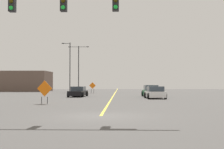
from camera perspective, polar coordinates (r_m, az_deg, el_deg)
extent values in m
plane|color=#4C4947|center=(15.56, -2.16, -7.94)|extent=(136.79, 136.79, 0.00)
cube|color=yellow|center=(53.46, 0.64, -3.47)|extent=(0.16, 75.99, 0.01)
cube|color=black|center=(17.01, -18.55, 13.02)|extent=(0.34, 0.32, 1.05)
sphere|color=#3C3106|center=(16.86, -18.76, 13.16)|extent=(0.22, 0.22, 0.22)
sphere|color=green|center=(16.78, -18.77, 12.00)|extent=(0.22, 0.22, 0.22)
cube|color=black|center=(16.29, -9.24, 13.62)|extent=(0.34, 0.32, 1.05)
sphere|color=#3C3106|center=(16.13, -9.35, 13.77)|extent=(0.22, 0.22, 0.22)
sphere|color=green|center=(16.04, -9.36, 12.57)|extent=(0.22, 0.22, 0.22)
cube|color=black|center=(16.02, 0.70, 13.87)|extent=(0.34, 0.32, 1.05)
sphere|color=#3C3106|center=(15.85, 0.69, 14.03)|extent=(0.22, 0.22, 0.22)
sphere|color=green|center=(15.76, 0.69, 12.81)|extent=(0.22, 0.22, 0.22)
cylinder|color=black|center=(59.35, -6.42, 1.09)|extent=(0.16, 0.16, 9.04)
cylinder|color=black|center=(59.85, -7.26, 5.27)|extent=(1.81, 0.08, 0.08)
cube|color=#262628|center=(60.00, -8.12, 5.25)|extent=(0.44, 0.24, 0.14)
cylinder|color=black|center=(59.60, -5.54, 5.29)|extent=(1.81, 0.08, 0.08)
cube|color=#262628|center=(59.49, -4.67, 5.30)|extent=(0.44, 0.24, 0.14)
cylinder|color=black|center=(54.91, -8.05, 1.35)|extent=(0.16, 0.16, 9.11)
cylinder|color=black|center=(55.43, -8.69, 5.90)|extent=(1.29, 0.08, 0.08)
cube|color=#262628|center=(55.55, -9.35, 5.89)|extent=(0.44, 0.24, 0.14)
cube|color=orange|center=(48.88, -3.76, -2.11)|extent=(1.08, 0.09, 1.08)
cylinder|color=black|center=(48.93, -4.01, -3.20)|extent=(0.05, 0.05, 0.74)
cylinder|color=black|center=(48.87, -3.52, -3.21)|extent=(0.05, 0.05, 0.74)
cube|color=orange|center=(25.08, -12.78, -2.63)|extent=(1.30, 0.25, 1.31)
cylinder|color=black|center=(25.22, -13.33, -4.82)|extent=(0.05, 0.05, 0.58)
cylinder|color=black|center=(25.01, -12.26, -4.85)|extent=(0.05, 0.05, 0.58)
cube|color=black|center=(37.61, -6.53, -3.55)|extent=(1.98, 4.52, 0.58)
cube|color=#333D47|center=(37.81, -6.46, -2.70)|extent=(1.67, 2.10, 0.53)
cylinder|color=black|center=(36.29, -8.37, -3.82)|extent=(0.26, 0.65, 0.64)
cylinder|color=black|center=(35.93, -5.66, -3.85)|extent=(0.26, 0.65, 0.64)
cylinder|color=black|center=(39.31, -7.32, -3.65)|extent=(0.26, 0.65, 0.64)
cylinder|color=black|center=(38.97, -4.82, -3.68)|extent=(0.26, 0.65, 0.64)
cube|color=white|center=(33.38, 8.21, -3.74)|extent=(2.01, 3.94, 0.63)
cube|color=#333D47|center=(33.17, 8.26, -2.73)|extent=(1.74, 2.29, 0.55)
cylinder|color=black|center=(34.86, 9.31, -3.90)|extent=(0.26, 0.65, 0.64)
cylinder|color=black|center=(34.58, 6.36, -3.93)|extent=(0.26, 0.65, 0.64)
cylinder|color=black|center=(32.23, 10.20, -4.08)|extent=(0.26, 0.65, 0.64)
cylinder|color=black|center=(31.91, 7.02, -4.12)|extent=(0.26, 0.65, 0.64)
cube|color=#196B38|center=(37.71, 7.39, -3.48)|extent=(1.88, 3.91, 0.66)
cube|color=#333D47|center=(37.50, 7.43, -2.50)|extent=(1.65, 2.19, 0.62)
cylinder|color=black|center=(39.17, 8.39, -3.65)|extent=(0.24, 0.65, 0.64)
cylinder|color=black|center=(38.94, 5.85, -3.68)|extent=(0.24, 0.65, 0.64)
cylinder|color=black|center=(36.51, 9.04, -3.80)|extent=(0.24, 0.65, 0.64)
cylinder|color=black|center=(36.27, 6.32, -3.82)|extent=(0.24, 0.65, 0.64)
cube|color=brown|center=(65.32, -17.07, -1.24)|extent=(11.88, 7.50, 4.16)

